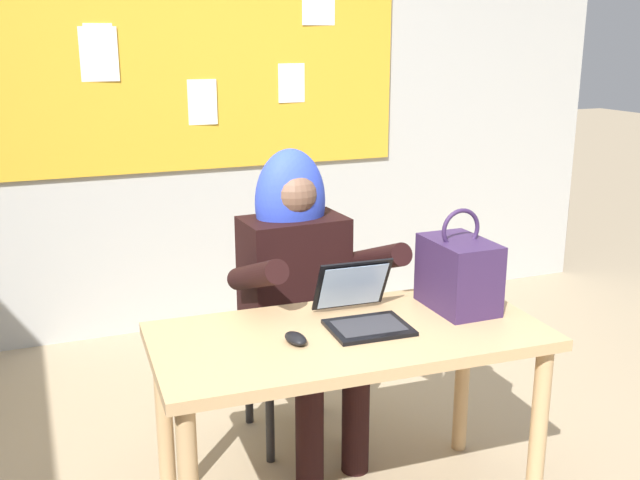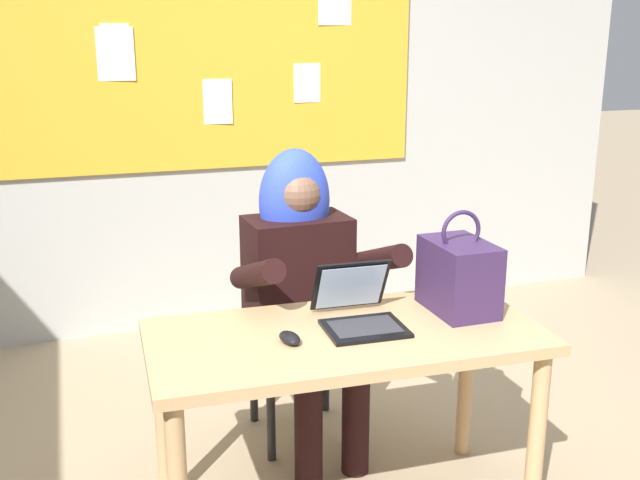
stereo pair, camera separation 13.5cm
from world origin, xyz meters
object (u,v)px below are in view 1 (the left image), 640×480
(desk_main, at_px, (349,358))
(computer_mouse, at_px, (296,338))
(chair_at_desk, at_px, (290,319))
(handbag, at_px, (458,273))
(person_costumed, at_px, (300,277))
(laptop, at_px, (362,311))

(desk_main, distance_m, computer_mouse, 0.24)
(chair_at_desk, bearing_deg, handbag, 36.84)
(chair_at_desk, height_order, handbag, handbag)
(chair_at_desk, bearing_deg, desk_main, -0.17)
(computer_mouse, xyz_separation_m, handbag, (0.67, 0.09, 0.12))
(desk_main, xyz_separation_m, computer_mouse, (-0.21, -0.03, 0.12))
(chair_at_desk, relative_size, computer_mouse, 8.70)
(person_costumed, xyz_separation_m, laptop, (0.04, -0.50, 0.03))
(chair_at_desk, distance_m, laptop, 0.69)
(chair_at_desk, bearing_deg, person_costumed, 2.34)
(laptop, xyz_separation_m, handbag, (0.39, 0.01, 0.09))
(handbag, bearing_deg, desk_main, -172.90)
(chair_at_desk, relative_size, handbag, 2.39)
(desk_main, height_order, chair_at_desk, chair_at_desk)
(chair_at_desk, height_order, person_costumed, person_costumed)
(desk_main, relative_size, handbag, 3.61)
(desk_main, height_order, computer_mouse, computer_mouse)
(person_costumed, relative_size, laptop, 3.73)
(desk_main, bearing_deg, computer_mouse, -171.71)
(computer_mouse, bearing_deg, laptop, 7.24)
(desk_main, distance_m, laptop, 0.17)
(laptop, relative_size, computer_mouse, 3.24)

